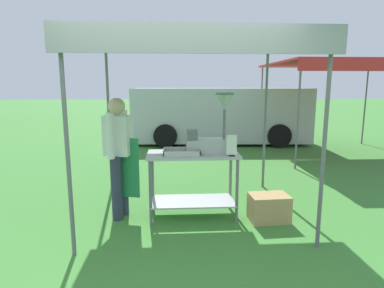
{
  "coord_description": "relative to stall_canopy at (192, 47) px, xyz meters",
  "views": [
    {
      "loc": [
        -0.01,
        -3.21,
        1.76
      ],
      "look_at": [
        0.26,
        1.17,
        0.97
      ],
      "focal_mm": 30.28,
      "sensor_mm": 36.0,
      "label": 1
    }
  ],
  "objects": [
    {
      "name": "vendor",
      "position": [
        -0.98,
        -0.04,
        -1.35
      ],
      "size": [
        0.47,
        0.53,
        1.61
      ],
      "color": "#2D3347",
      "rests_on": "ground"
    },
    {
      "name": "van_silver",
      "position": [
        1.24,
        5.83,
        -1.38
      ],
      "size": [
        5.41,
        2.33,
        1.69
      ],
      "color": "#BCBCC1",
      "rests_on": "ground"
    },
    {
      "name": "donut_cart",
      "position": [
        0.0,
        -0.1,
        -1.63
      ],
      "size": [
        1.21,
        0.58,
        0.88
      ],
      "color": "#B7B7BC",
      "rests_on": "ground"
    },
    {
      "name": "menu_sign",
      "position": [
        0.48,
        -0.31,
        -1.25
      ],
      "size": [
        0.13,
        0.05,
        0.27
      ],
      "color": "black",
      "rests_on": "donut_cart"
    },
    {
      "name": "neighbour_tent",
      "position": [
        3.97,
        3.74,
        0.02
      ],
      "size": [
        3.4,
        3.06,
        2.34
      ],
      "color": "slate",
      "rests_on": "ground"
    },
    {
      "name": "supply_crate",
      "position": [
        0.99,
        -0.3,
        -2.08
      ],
      "size": [
        0.52,
        0.37,
        0.35
      ],
      "color": "tan",
      "rests_on": "ground"
    },
    {
      "name": "ground_plane",
      "position": [
        -0.26,
        4.93,
        -2.25
      ],
      "size": [
        70.0,
        70.0,
        0.0
      ],
      "primitive_type": "plane",
      "color": "#3D7F33"
    },
    {
      "name": "donut_fryer",
      "position": [
        0.24,
        -0.06,
        -1.11
      ],
      "size": [
        0.62,
        0.28,
        0.79
      ],
      "color": "#B7B7BC",
      "rests_on": "donut_cart"
    },
    {
      "name": "donut_tray",
      "position": [
        -0.15,
        -0.19,
        -1.35
      ],
      "size": [
        0.48,
        0.31,
        0.07
      ],
      "color": "#B7B7BC",
      "rests_on": "donut_cart"
    },
    {
      "name": "stall_canopy",
      "position": [
        0.0,
        0.0,
        0.0
      ],
      "size": [
        2.84,
        2.39,
        2.34
      ],
      "color": "slate",
      "rests_on": "ground"
    }
  ]
}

